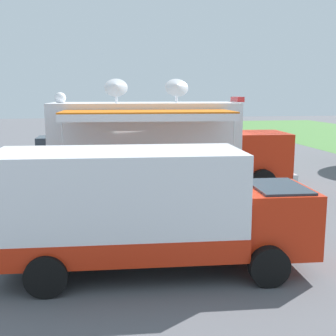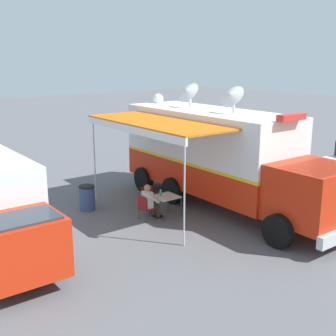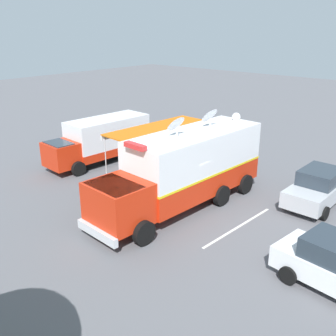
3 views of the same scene
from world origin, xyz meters
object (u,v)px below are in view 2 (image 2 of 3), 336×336
at_px(folding_table, 166,198).
at_px(folding_chair_at_table, 145,206).
at_px(car_behind_truck, 223,148).
at_px(seated_responder, 150,201).
at_px(water_bottle, 160,193).
at_px(trash_bin, 87,198).
at_px(folding_chair_beside_table, 149,197).
at_px(command_truck, 221,155).

relative_size(folding_table, folding_chair_at_table, 0.97).
xyz_separation_m(folding_table, car_behind_truck, (-7.01, -3.86, 0.21)).
distance_m(seated_responder, car_behind_truck, 8.49).
relative_size(folding_table, water_bottle, 3.77).
relative_size(trash_bin, car_behind_truck, 0.22).
relative_size(folding_chair_at_table, folding_chair_beside_table, 1.00).
xyz_separation_m(folding_table, seated_responder, (0.61, -0.13, -0.02)).
height_order(water_bottle, seated_responder, seated_responder).
height_order(folding_chair_at_table, car_behind_truck, car_behind_truck).
height_order(command_truck, car_behind_truck, command_truck).
height_order(folding_chair_at_table, folding_chair_beside_table, same).
height_order(folding_chair_at_table, trash_bin, trash_bin).
xyz_separation_m(command_truck, seated_responder, (2.86, -0.56, -1.30)).
bearing_deg(car_behind_truck, water_bottle, 27.47).
xyz_separation_m(command_truck, folding_chair_beside_table, (2.35, -1.28, -1.43)).
bearing_deg(trash_bin, folding_chair_beside_table, 137.63).
relative_size(command_truck, car_behind_truck, 2.28).
distance_m(command_truck, trash_bin, 5.10).
distance_m(folding_chair_beside_table, seated_responder, 0.89).
bearing_deg(folding_table, car_behind_truck, -151.15).
height_order(folding_table, water_bottle, water_bottle).
distance_m(folding_table, seated_responder, 0.63).
bearing_deg(folding_table, folding_chair_beside_table, -83.19).
distance_m(folding_chair_beside_table, trash_bin, 2.23).
bearing_deg(folding_table, folding_chair_at_table, -10.19).
height_order(seated_responder, trash_bin, seated_responder).
bearing_deg(command_truck, trash_bin, -34.86).
relative_size(water_bottle, folding_chair_at_table, 0.26).
height_order(seated_responder, car_behind_truck, car_behind_truck).
distance_m(water_bottle, folding_chair_at_table, 0.75).
bearing_deg(seated_responder, car_behind_truck, -153.93).
height_order(water_bottle, folding_chair_at_table, water_bottle).
xyz_separation_m(folding_table, folding_chair_beside_table, (0.10, -0.85, -0.16)).
bearing_deg(trash_bin, folding_chair_at_table, 113.29).
height_order(command_truck, folding_table, command_truck).
distance_m(command_truck, water_bottle, 2.68).
height_order(folding_chair_beside_table, trash_bin, trash_bin).
bearing_deg(car_behind_truck, folding_chair_at_table, 25.46).
bearing_deg(folding_table, command_truck, 169.14).
height_order(folding_chair_beside_table, car_behind_truck, car_behind_truck).
bearing_deg(water_bottle, command_truck, 166.15).
distance_m(seated_responder, trash_bin, 2.50).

